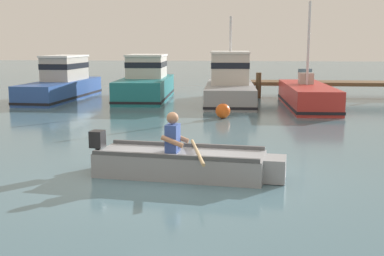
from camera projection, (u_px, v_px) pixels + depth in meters
name	position (u px, v px, depth m)	size (l,w,h in m)	color
ground_plane	(182.00, 175.00, 9.11)	(120.00, 120.00, 0.00)	slate
rowboat_with_person	(184.00, 162.00, 9.07)	(3.73, 1.98, 1.19)	gray
moored_boat_blue	(62.00, 83.00, 21.51)	(1.97, 6.06, 1.91)	#2D519E
moored_boat_teal	(146.00, 83.00, 21.47)	(2.23, 5.58, 1.95)	#1E727A
moored_boat_grey	(230.00, 84.00, 20.22)	(2.13, 5.68, 3.52)	gray
moored_boat_red	(307.00, 96.00, 18.82)	(1.79, 5.81, 4.01)	#B72D28
mooring_buoy	(223.00, 111.00, 16.00)	(0.49, 0.49, 0.49)	#E55919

